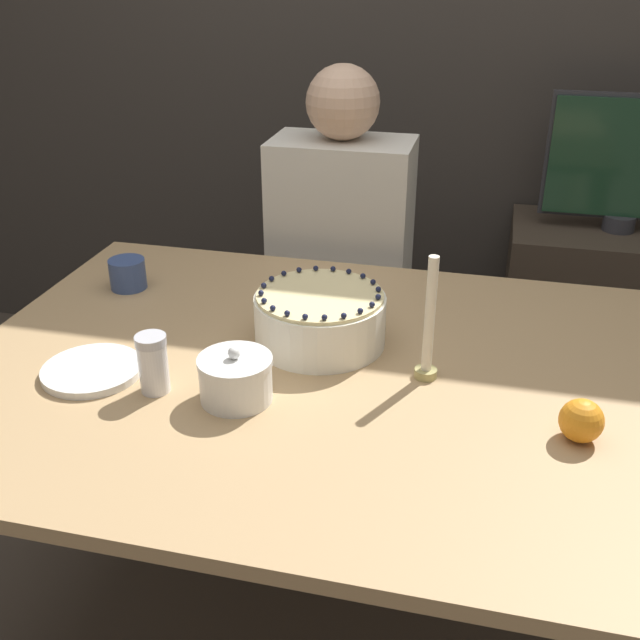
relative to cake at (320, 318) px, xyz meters
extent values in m
plane|color=#4C4238|center=(0.04, -0.10, -0.81)|extent=(12.00, 12.00, 0.00)
cube|color=#38332D|center=(0.04, 1.30, 0.49)|extent=(8.00, 0.05, 2.60)
cube|color=tan|center=(0.04, -0.10, -0.07)|extent=(1.52, 1.11, 0.03)
cylinder|color=tan|center=(-0.66, 0.39, -0.45)|extent=(0.07, 0.07, 0.72)
cylinder|color=tan|center=(0.74, 0.39, -0.45)|extent=(0.07, 0.07, 0.72)
cylinder|color=white|center=(0.00, 0.00, 0.00)|extent=(0.28, 0.28, 0.11)
cylinder|color=beige|center=(0.00, 0.00, 0.05)|extent=(0.27, 0.27, 0.01)
sphere|color=#191E3D|center=(0.12, 0.00, 0.06)|extent=(0.01, 0.01, 0.01)
sphere|color=#191E3D|center=(0.12, 0.04, 0.06)|extent=(0.01, 0.01, 0.01)
sphere|color=#191E3D|center=(0.10, 0.07, 0.06)|extent=(0.01, 0.01, 0.01)
sphere|color=#191E3D|center=(0.07, 0.10, 0.06)|extent=(0.01, 0.01, 0.01)
sphere|color=#191E3D|center=(0.04, 0.12, 0.06)|extent=(0.01, 0.01, 0.01)
sphere|color=#191E3D|center=(0.00, 0.12, 0.06)|extent=(0.01, 0.01, 0.01)
sphere|color=#191E3D|center=(-0.04, 0.12, 0.06)|extent=(0.01, 0.01, 0.01)
sphere|color=#191E3D|center=(-0.07, 0.10, 0.06)|extent=(0.01, 0.01, 0.01)
sphere|color=#191E3D|center=(-0.10, 0.07, 0.06)|extent=(0.01, 0.01, 0.01)
sphere|color=#191E3D|center=(-0.12, 0.04, 0.06)|extent=(0.01, 0.01, 0.01)
sphere|color=#191E3D|center=(-0.12, 0.00, 0.06)|extent=(0.01, 0.01, 0.01)
sphere|color=#191E3D|center=(-0.12, -0.04, 0.06)|extent=(0.01, 0.01, 0.01)
sphere|color=#191E3D|center=(-0.10, -0.07, 0.06)|extent=(0.01, 0.01, 0.01)
sphere|color=#191E3D|center=(-0.07, -0.10, 0.06)|extent=(0.01, 0.01, 0.01)
sphere|color=#191E3D|center=(-0.04, -0.12, 0.06)|extent=(0.01, 0.01, 0.01)
sphere|color=#191E3D|center=(0.00, -0.12, 0.06)|extent=(0.01, 0.01, 0.01)
sphere|color=#191E3D|center=(0.04, -0.12, 0.06)|extent=(0.01, 0.01, 0.01)
sphere|color=#191E3D|center=(0.07, -0.10, 0.06)|extent=(0.01, 0.01, 0.01)
sphere|color=#191E3D|center=(0.10, -0.07, 0.06)|extent=(0.01, 0.01, 0.01)
sphere|color=#191E3D|center=(0.12, -0.04, 0.06)|extent=(0.01, 0.01, 0.01)
cylinder|color=white|center=(-0.10, -0.25, -0.02)|extent=(0.14, 0.14, 0.08)
cylinder|color=white|center=(-0.10, -0.25, 0.02)|extent=(0.14, 0.14, 0.01)
sphere|color=white|center=(-0.10, -0.25, 0.04)|extent=(0.02, 0.02, 0.02)
cylinder|color=white|center=(-0.26, -0.26, -0.01)|extent=(0.06, 0.06, 0.10)
cylinder|color=silver|center=(-0.26, -0.26, 0.05)|extent=(0.06, 0.06, 0.02)
cylinder|color=white|center=(-0.41, -0.24, -0.05)|extent=(0.20, 0.20, 0.01)
cylinder|color=white|center=(-0.41, -0.24, -0.05)|extent=(0.20, 0.20, 0.01)
cylinder|color=tan|center=(0.24, -0.09, -0.05)|extent=(0.04, 0.04, 0.02)
cylinder|color=silver|center=(0.24, -0.09, 0.08)|extent=(0.02, 0.02, 0.24)
cylinder|color=#384C7F|center=(-0.53, 0.17, -0.02)|extent=(0.09, 0.09, 0.08)
sphere|color=orange|center=(0.52, -0.24, -0.02)|extent=(0.08, 0.08, 0.08)
cube|color=#2D2D38|center=(-0.09, 0.65, -0.58)|extent=(0.34, 0.34, 0.45)
cube|color=silver|center=(-0.09, 0.65, -0.07)|extent=(0.40, 0.24, 0.58)
sphere|color=#D8AD8C|center=(-0.09, 0.65, 0.33)|extent=(0.20, 0.20, 0.20)
cube|color=#382D23|center=(0.73, 1.05, -0.46)|extent=(0.65, 0.40, 0.70)
cylinder|color=#2D2D33|center=(0.73, 1.05, -0.09)|extent=(0.10, 0.10, 0.05)
cube|color=#2D2D33|center=(0.73, 1.06, 0.12)|extent=(0.51, 0.02, 0.39)
cube|color=#193823|center=(0.73, 1.05, 0.12)|extent=(0.48, 0.03, 0.36)
camera|label=1|loc=(0.33, -1.38, 0.71)|focal=42.00mm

